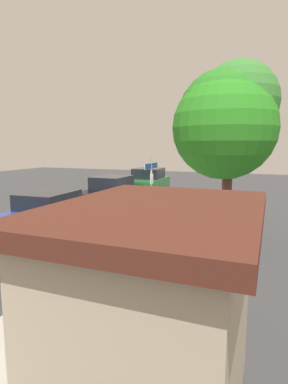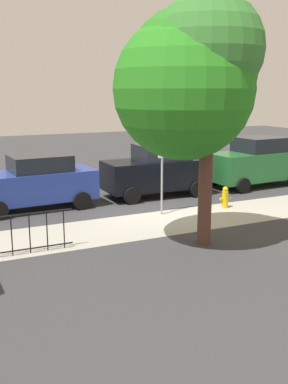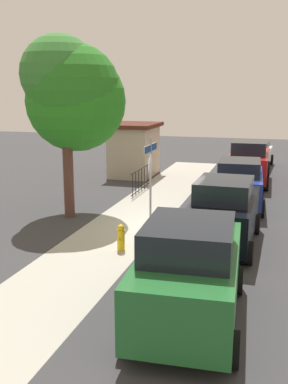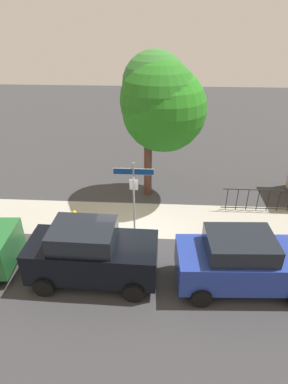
{
  "view_description": "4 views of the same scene",
  "coord_description": "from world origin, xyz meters",
  "views": [
    {
      "loc": [
        12.35,
        5.07,
        3.53
      ],
      "look_at": [
        0.46,
        0.29,
        1.65
      ],
      "focal_mm": 29.52,
      "sensor_mm": 36.0,
      "label": 1
    },
    {
      "loc": [
        7.06,
        13.81,
        4.11
      ],
      "look_at": [
        0.84,
        0.96,
        0.98
      ],
      "focal_mm": 43.41,
      "sensor_mm": 36.0,
      "label": 2
    },
    {
      "loc": [
        -14.34,
        -3.58,
        4.57
      ],
      "look_at": [
        0.43,
        0.78,
        1.08
      ],
      "focal_mm": 42.38,
      "sensor_mm": 36.0,
      "label": 3
    },
    {
      "loc": [
        0.89,
        -9.88,
        7.68
      ],
      "look_at": [
        0.24,
        1.16,
        1.43
      ],
      "focal_mm": 29.54,
      "sensor_mm": 36.0,
      "label": 4
    }
  ],
  "objects": [
    {
      "name": "iron_fence",
      "position": [
        5.2,
        2.3,
        0.56
      ],
      "size": [
        3.16,
        0.04,
        1.07
      ],
      "color": "black",
      "rests_on": "ground_plane"
    },
    {
      "name": "fire_hydrant",
      "position": [
        -2.54,
        0.6,
        0.38
      ],
      "size": [
        0.42,
        0.22,
        0.78
      ],
      "color": "yellow",
      "rests_on": "ground_plane"
    },
    {
      "name": "car_blue",
      "position": [
        3.55,
        -2.22,
        0.96
      ],
      "size": [
        4.32,
        2.15,
        1.91
      ],
      "rotation": [
        0.0,
        0.0,
        0.05
      ],
      "color": "navy",
      "rests_on": "ground_plane"
    },
    {
      "name": "sidewalk_strip",
      "position": [
        2.0,
        1.3,
        0.0
      ],
      "size": [
        24.0,
        2.6,
        0.0
      ],
      "primitive_type": "cube",
      "color": "#AAA89B",
      "rests_on": "ground_plane"
    },
    {
      "name": "street_sign",
      "position": [
        -0.09,
        0.4,
        2.12
      ],
      "size": [
        1.5,
        0.07,
        3.05
      ],
      "color": "#9EA0A5",
      "rests_on": "ground_plane"
    },
    {
      "name": "ground_plane",
      "position": [
        0.0,
        0.0,
        0.0
      ],
      "size": [
        60.0,
        60.0,
        0.0
      ],
      "primitive_type": "plane",
      "color": "#38383A"
    },
    {
      "name": "car_black",
      "position": [
        -1.24,
        -2.19,
        1.01
      ],
      "size": [
        4.13,
        2.02,
        2.04
      ],
      "rotation": [
        0.0,
        0.0,
        -0.02
      ],
      "color": "black",
      "rests_on": "ground_plane"
    },
    {
      "name": "shade_tree",
      "position": [
        0.8,
        3.58,
        4.47
      ],
      "size": [
        3.68,
        3.61,
        6.48
      ],
      "color": "#53342A",
      "rests_on": "ground_plane"
    }
  ]
}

